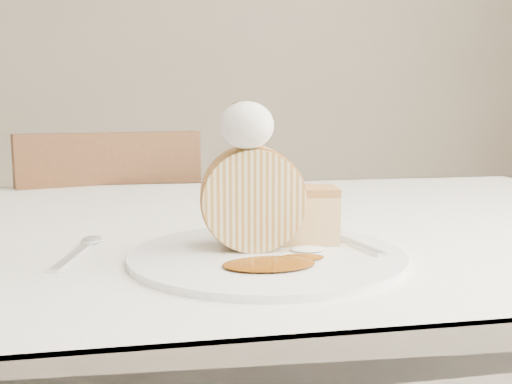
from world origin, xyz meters
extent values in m
cube|color=silver|center=(0.00, 3.00, 1.40)|extent=(5.00, 0.10, 2.80)
cube|color=white|center=(0.00, 0.20, 0.73)|extent=(1.40, 0.90, 0.04)
cube|color=white|center=(0.00, 0.65, 0.61)|extent=(1.40, 0.01, 0.28)
cylinder|color=brown|center=(0.62, 0.57, 0.35)|extent=(0.06, 0.06, 0.71)
cube|color=brown|center=(-0.30, 0.85, 0.42)|extent=(0.52, 0.52, 0.04)
cube|color=brown|center=(-0.24, 0.67, 0.65)|extent=(0.40, 0.17, 0.43)
cylinder|color=brown|center=(-0.19, 1.07, 0.20)|extent=(0.03, 0.03, 0.40)
cylinder|color=brown|center=(-0.52, 0.95, 0.20)|extent=(0.03, 0.03, 0.40)
cylinder|color=white|center=(-0.04, -0.03, 0.75)|extent=(0.34, 0.34, 0.01)
cylinder|color=beige|center=(-0.05, -0.01, 0.81)|extent=(0.12, 0.07, 0.11)
cube|color=#B08742|center=(0.02, 0.01, 0.79)|extent=(0.07, 0.07, 0.05)
ellipsoid|color=white|center=(-0.06, -0.02, 0.89)|extent=(0.06, 0.06, 0.05)
ellipsoid|color=#673004|center=(-0.06, -0.02, 0.92)|extent=(0.03, 0.02, 0.01)
cube|color=silver|center=(0.06, -0.01, 0.76)|extent=(0.06, 0.18, 0.00)
cube|color=silver|center=(-0.25, 0.01, 0.75)|extent=(0.05, 0.14, 0.00)
camera|label=1|loc=(-0.16, -0.62, 0.91)|focal=40.00mm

